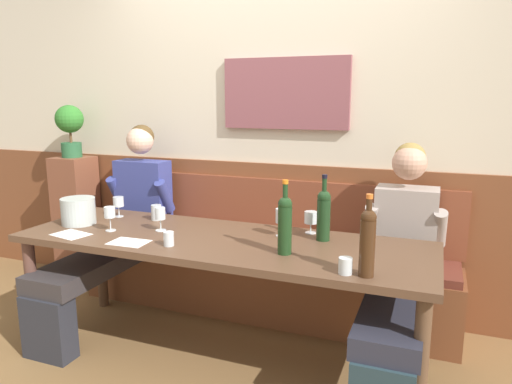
{
  "coord_description": "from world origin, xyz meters",
  "views": [
    {
      "loc": [
        1.12,
        -2.13,
        1.51
      ],
      "look_at": [
        0.11,
        0.46,
        0.95
      ],
      "focal_mm": 33.1,
      "sensor_mm": 36.0,
      "label": 1
    }
  ],
  "objects_px": {
    "water_tumbler_center": "(345,266)",
    "wine_glass_left_end": "(110,214)",
    "water_tumbler_right": "(169,239)",
    "wine_glass_center_rear": "(118,202)",
    "wine_bottle_amber_mid": "(324,213)",
    "dining_table": "(220,251)",
    "wine_glass_center_front": "(311,218)",
    "wine_bottle_green_tall": "(368,240)",
    "wine_glass_near_bucket": "(160,215)",
    "wine_bottle_clear_water": "(285,223)",
    "person_center_right_seat": "(117,226)",
    "wine_glass_mid_right": "(281,217)",
    "wall_bench": "(260,274)",
    "water_tumbler_left": "(156,212)",
    "potted_plant": "(70,126)",
    "ice_bucket": "(78,211)",
    "person_left_seat": "(400,260)"
  },
  "relations": [
    {
      "from": "wine_glass_center_rear",
      "to": "water_tumbler_left",
      "type": "xyz_separation_m",
      "value": [
        0.28,
        0.02,
        -0.05
      ]
    },
    {
      "from": "potted_plant",
      "to": "wall_bench",
      "type": "bearing_deg",
      "value": -1.21
    },
    {
      "from": "wine_bottle_clear_water",
      "to": "wine_bottle_amber_mid",
      "type": "xyz_separation_m",
      "value": [
        0.13,
        0.3,
        -0.01
      ]
    },
    {
      "from": "dining_table",
      "to": "wine_glass_center_front",
      "type": "xyz_separation_m",
      "value": [
        0.45,
        0.29,
        0.17
      ]
    },
    {
      "from": "dining_table",
      "to": "person_center_right_seat",
      "type": "distance_m",
      "value": 0.98
    },
    {
      "from": "dining_table",
      "to": "person_center_right_seat",
      "type": "bearing_deg",
      "value": 162.75
    },
    {
      "from": "wall_bench",
      "to": "wine_bottle_clear_water",
      "type": "relative_size",
      "value": 6.95
    },
    {
      "from": "person_left_seat",
      "to": "water_tumbler_center",
      "type": "height_order",
      "value": "person_left_seat"
    },
    {
      "from": "wine_bottle_green_tall",
      "to": "wine_glass_mid_right",
      "type": "xyz_separation_m",
      "value": [
        -0.55,
        0.46,
        -0.06
      ]
    },
    {
      "from": "wine_glass_center_rear",
      "to": "water_tumbler_center",
      "type": "xyz_separation_m",
      "value": [
        1.61,
        -0.5,
        -0.06
      ]
    },
    {
      "from": "dining_table",
      "to": "wine_glass_near_bucket",
      "type": "xyz_separation_m",
      "value": [
        -0.4,
        0.02,
        0.17
      ]
    },
    {
      "from": "wine_bottle_clear_water",
      "to": "wall_bench",
      "type": "bearing_deg",
      "value": 119.26
    },
    {
      "from": "wine_bottle_green_tall",
      "to": "wine_glass_near_bucket",
      "type": "xyz_separation_m",
      "value": [
        -1.26,
        0.3,
        -0.07
      ]
    },
    {
      "from": "wine_bottle_amber_mid",
      "to": "wine_glass_mid_right",
      "type": "xyz_separation_m",
      "value": [
        -0.24,
        -0.01,
        -0.04
      ]
    },
    {
      "from": "wine_bottle_amber_mid",
      "to": "potted_plant",
      "type": "bearing_deg",
      "value": 167.45
    },
    {
      "from": "water_tumbler_right",
      "to": "water_tumbler_left",
      "type": "distance_m",
      "value": 0.58
    },
    {
      "from": "person_left_seat",
      "to": "potted_plant",
      "type": "bearing_deg",
      "value": 171.98
    },
    {
      "from": "wine_glass_left_end",
      "to": "water_tumbler_right",
      "type": "bearing_deg",
      "value": -14.86
    },
    {
      "from": "wine_glass_center_front",
      "to": "wine_glass_left_end",
      "type": "height_order",
      "value": "wine_glass_left_end"
    },
    {
      "from": "person_center_right_seat",
      "to": "wine_glass_near_bucket",
      "type": "height_order",
      "value": "person_center_right_seat"
    },
    {
      "from": "person_left_seat",
      "to": "wine_bottle_clear_water",
      "type": "height_order",
      "value": "person_left_seat"
    },
    {
      "from": "wine_glass_center_front",
      "to": "water_tumbler_left",
      "type": "bearing_deg",
      "value": -176.36
    },
    {
      "from": "wall_bench",
      "to": "wine_glass_left_end",
      "type": "distance_m",
      "value": 1.14
    },
    {
      "from": "wall_bench",
      "to": "water_tumbler_center",
      "type": "xyz_separation_m",
      "value": [
        0.77,
        -0.92,
        0.48
      ]
    },
    {
      "from": "water_tumbler_right",
      "to": "wine_glass_center_rear",
      "type": "bearing_deg",
      "value": 146.51
    },
    {
      "from": "wine_glass_left_end",
      "to": "wall_bench",
      "type": "bearing_deg",
      "value": 46.8
    },
    {
      "from": "wall_bench",
      "to": "potted_plant",
      "type": "bearing_deg",
      "value": 178.79
    },
    {
      "from": "water_tumbler_left",
      "to": "wine_glass_mid_right",
      "type": "bearing_deg",
      "value": -3.68
    },
    {
      "from": "wine_glass_left_end",
      "to": "water_tumbler_center",
      "type": "relative_size",
      "value": 1.94
    },
    {
      "from": "dining_table",
      "to": "person_left_seat",
      "type": "relative_size",
      "value": 1.9
    },
    {
      "from": "water_tumbler_right",
      "to": "wall_bench",
      "type": "bearing_deg",
      "value": 76.82
    },
    {
      "from": "ice_bucket",
      "to": "water_tumbler_right",
      "type": "relative_size",
      "value": 2.69
    },
    {
      "from": "wine_bottle_amber_mid",
      "to": "wine_glass_center_front",
      "type": "distance_m",
      "value": 0.16
    },
    {
      "from": "wall_bench",
      "to": "wine_glass_center_front",
      "type": "height_order",
      "value": "wall_bench"
    },
    {
      "from": "wall_bench",
      "to": "wine_glass_mid_right",
      "type": "height_order",
      "value": "wall_bench"
    },
    {
      "from": "wine_bottle_green_tall",
      "to": "wine_glass_left_end",
      "type": "height_order",
      "value": "wine_bottle_green_tall"
    },
    {
      "from": "water_tumbler_left",
      "to": "wine_bottle_amber_mid",
      "type": "bearing_deg",
      "value": -2.41
    },
    {
      "from": "wine_glass_near_bucket",
      "to": "wine_bottle_green_tall",
      "type": "bearing_deg",
      "value": -13.43
    },
    {
      "from": "water_tumbler_center",
      "to": "wine_glass_left_end",
      "type": "bearing_deg",
      "value": 172.26
    },
    {
      "from": "wall_bench",
      "to": "wine_glass_center_front",
      "type": "bearing_deg",
      "value": -37.02
    },
    {
      "from": "wine_glass_center_rear",
      "to": "potted_plant",
      "type": "bearing_deg",
      "value": 149.63
    },
    {
      "from": "dining_table",
      "to": "wine_glass_center_rear",
      "type": "bearing_deg",
      "value": 166.14
    },
    {
      "from": "wine_bottle_amber_mid",
      "to": "wine_glass_center_rear",
      "type": "bearing_deg",
      "value": 178.89
    },
    {
      "from": "potted_plant",
      "to": "wine_glass_mid_right",
      "type": "bearing_deg",
      "value": -14.32
    },
    {
      "from": "dining_table",
      "to": "person_left_seat",
      "type": "height_order",
      "value": "person_left_seat"
    },
    {
      "from": "dining_table",
      "to": "wine_glass_center_rear",
      "type": "xyz_separation_m",
      "value": [
        -0.85,
        0.21,
        0.18
      ]
    },
    {
      "from": "potted_plant",
      "to": "wine_glass_near_bucket",
      "type": "bearing_deg",
      "value": -27.87
    },
    {
      "from": "person_center_right_seat",
      "to": "wall_bench",
      "type": "bearing_deg",
      "value": 20.2
    },
    {
      "from": "wine_bottle_clear_water",
      "to": "wine_glass_center_front",
      "type": "height_order",
      "value": "wine_bottle_clear_water"
    },
    {
      "from": "ice_bucket",
      "to": "wine_glass_left_end",
      "type": "distance_m",
      "value": 0.29
    }
  ]
}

